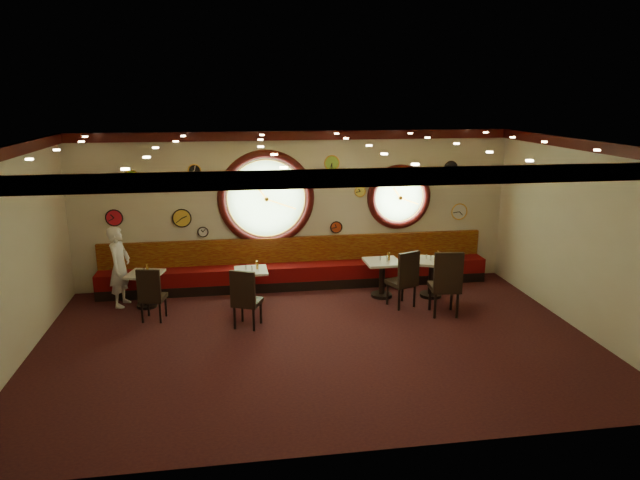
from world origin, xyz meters
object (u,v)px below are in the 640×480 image
at_px(condiment_d_salt, 427,257).
at_px(condiment_c_pepper, 387,259).
at_px(condiment_c_salt, 380,258).
at_px(condiment_c_bottle, 389,256).
at_px(condiment_d_pepper, 431,258).
at_px(chair_b, 245,295).
at_px(condiment_d_bottle, 438,254).
at_px(condiment_a_pepper, 144,271).
at_px(condiment_a_salt, 144,270).
at_px(table_c, 382,274).
at_px(condiment_a_bottle, 147,268).
at_px(table_b, 251,282).
at_px(chair_a, 151,291).
at_px(chair_d, 446,279).
at_px(condiment_b_bottle, 257,265).
at_px(chair_c, 405,275).
at_px(waiter, 120,266).
at_px(table_a, 146,286).
at_px(table_d, 432,274).
at_px(condiment_b_salt, 246,267).
at_px(condiment_b_pepper, 252,268).

distance_m(condiment_d_salt, condiment_c_pepper, 0.81).
distance_m(condiment_c_salt, condiment_c_bottle, 0.17).
bearing_deg(condiment_d_pepper, chair_b, -164.20).
bearing_deg(condiment_d_bottle, condiment_c_bottle, 176.87).
bearing_deg(condiment_a_pepper, condiment_a_salt, 106.71).
bearing_deg(condiment_d_bottle, condiment_c_salt, 176.58).
bearing_deg(table_c, condiment_a_bottle, 177.59).
xyz_separation_m(table_b, chair_a, (-1.77, -0.64, 0.14)).
height_order(chair_d, condiment_d_salt, chair_d).
relative_size(condiment_d_salt, condiment_b_bottle, 0.58).
bearing_deg(condiment_d_pepper, condiment_a_pepper, 177.41).
relative_size(table_b, chair_a, 1.11).
relative_size(chair_b, condiment_d_salt, 7.08).
distance_m(chair_d, condiment_a_pepper, 5.55).
distance_m(chair_c, condiment_a_bottle, 4.83).
bearing_deg(condiment_b_bottle, condiment_c_pepper, -2.38).
height_order(chair_c, waiter, waiter).
bearing_deg(condiment_d_salt, condiment_c_bottle, 174.22).
bearing_deg(condiment_a_salt, chair_a, -74.15).
bearing_deg(table_b, chair_c, -13.11).
distance_m(table_b, condiment_c_pepper, 2.67).
relative_size(table_b, condiment_c_pepper, 6.20).
bearing_deg(condiment_b_bottle, condiment_d_salt, -1.45).
bearing_deg(table_c, table_a, 178.34).
distance_m(chair_c, waiter, 5.36).
bearing_deg(condiment_a_pepper, waiter, 156.91).
bearing_deg(condiment_b_bottle, table_d, -3.03).
relative_size(condiment_b_salt, waiter, 0.06).
distance_m(condiment_b_bottle, waiter, 2.58).
bearing_deg(condiment_a_bottle, condiment_d_bottle, -2.17).
xyz_separation_m(chair_a, condiment_b_salt, (1.68, 0.67, 0.16)).
height_order(chair_a, condiment_c_pepper, chair_a).
bearing_deg(chair_a, condiment_a_salt, 117.06).
bearing_deg(chair_d, chair_a, -179.58).
bearing_deg(condiment_a_salt, condiment_d_salt, -2.19).
distance_m(table_c, chair_c, 0.71).
xyz_separation_m(condiment_d_pepper, condiment_c_bottle, (-0.80, 0.18, 0.02)).
bearing_deg(condiment_b_pepper, condiment_c_salt, 1.80).
height_order(chair_a, condiment_b_bottle, chair_a).
bearing_deg(condiment_b_bottle, condiment_d_pepper, -3.27).
bearing_deg(condiment_d_salt, condiment_b_salt, 178.59).
bearing_deg(waiter, table_d, -80.40).
height_order(condiment_a_salt, condiment_b_salt, condiment_b_salt).
relative_size(table_a, condiment_a_pepper, 7.09).
bearing_deg(condiment_b_salt, table_c, -0.91).
distance_m(condiment_a_salt, condiment_b_salt, 1.90).
bearing_deg(table_d, condiment_d_bottle, 38.00).
height_order(condiment_c_salt, condiment_c_pepper, condiment_c_pepper).
bearing_deg(condiment_b_bottle, chair_c, -14.11).
xyz_separation_m(condiment_a_salt, condiment_d_pepper, (5.50, -0.32, 0.09)).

